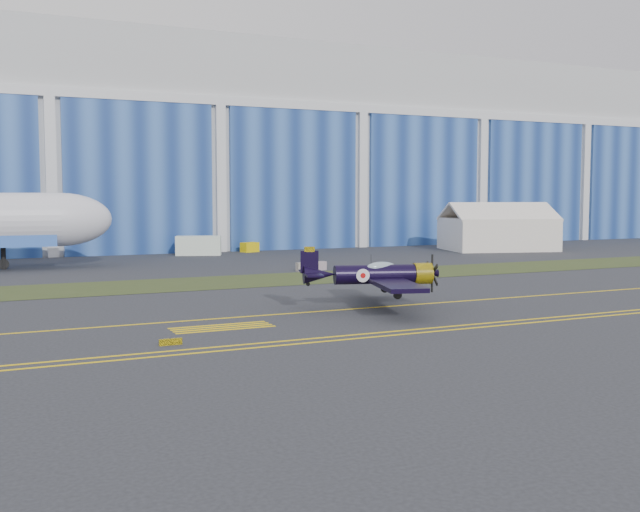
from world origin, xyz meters
name	(u,v)px	position (x,y,z in m)	size (l,w,h in m)	color
ground	(411,294)	(0.00, 0.00, 0.00)	(260.00, 260.00, 0.00)	#2F3136
grass_median	(333,276)	(0.00, 14.00, 0.02)	(260.00, 10.00, 0.02)	#475128
hangar	(179,151)	(0.00, 71.79, 14.96)	(220.00, 45.70, 30.00)	silver
taxiway_centreline	(447,302)	(0.00, -5.00, 0.01)	(200.00, 0.20, 0.02)	yellow
edge_line_near	(537,322)	(0.00, -14.50, 0.01)	(80.00, 0.20, 0.02)	yellow
edge_line_far	(526,320)	(0.00, -13.50, 0.01)	(80.00, 0.20, 0.02)	yellow
hold_short_ladder	(222,327)	(-18.00, -8.10, 0.01)	(6.00, 2.40, 0.02)	yellow
guard_board_left	(171,342)	(-22.00, -12.00, 0.17)	(1.20, 0.15, 0.35)	yellow
warbird	(375,274)	(-6.14, -5.24, 2.34)	(13.84, 15.40, 3.86)	black
tent	(498,226)	(36.72, 35.85, 3.41)	(16.92, 14.11, 6.82)	white
shipping_container	(199,246)	(-4.54, 44.67, 1.25)	(5.77, 2.31, 2.50)	white
tug	(250,247)	(3.28, 46.90, 0.67)	(2.29, 1.43, 1.34)	yellow
gse_box	(531,239)	(48.68, 42.68, 0.87)	(2.90, 1.55, 1.74)	#9BA688
barrier_a	(306,267)	(-0.28, 19.84, 0.45)	(2.00, 0.60, 0.90)	gray
barrier_b	(317,266)	(1.14, 20.12, 0.45)	(2.00, 0.60, 0.90)	#9C8A96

